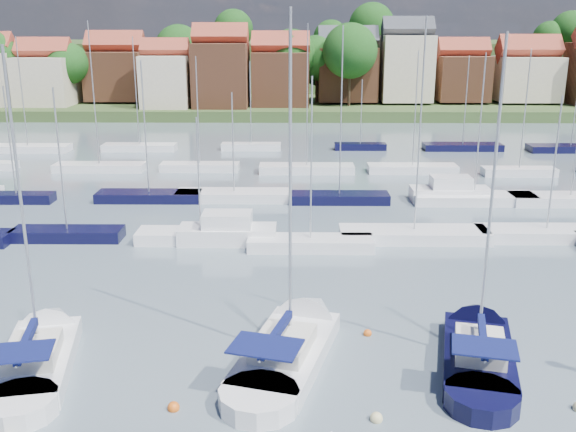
{
  "coord_description": "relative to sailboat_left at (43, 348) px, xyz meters",
  "views": [
    {
      "loc": [
        -0.46,
        -23.91,
        14.79
      ],
      "look_at": [
        -0.89,
        14.0,
        3.76
      ],
      "focal_mm": 40.0,
      "sensor_mm": 36.0,
      "label": 1
    }
  ],
  "objects": [
    {
      "name": "far_shore_town",
      "position": [
        14.56,
        129.44,
        4.25
      ],
      "size": [
        212.46,
        90.0,
        22.27
      ],
      "color": "#395329",
      "rests_on": "ground"
    },
    {
      "name": "marina_field",
      "position": [
        14.24,
        31.92,
        0.08
      ],
      "size": [
        79.62,
        41.41,
        15.93
      ],
      "color": "white",
      "rests_on": "ground"
    },
    {
      "name": "ground",
      "position": [
        12.33,
        36.78,
        -0.35
      ],
      "size": [
        260.0,
        260.0,
        0.0
      ],
      "primitive_type": "plane",
      "color": "#4C5B68",
      "rests_on": "ground"
    },
    {
      "name": "buoy_d",
      "position": [
        15.1,
        -5.13,
        -0.35
      ],
      "size": [
        0.51,
        0.51,
        0.51
      ],
      "primitive_type": "sphere",
      "color": "beige",
      "rests_on": "ground"
    },
    {
      "name": "sailboat_navy",
      "position": [
        20.6,
        0.68,
        0.0
      ],
      "size": [
        5.6,
        11.95,
        16.01
      ],
      "rotation": [
        0.0,
        0.0,
        1.34
      ],
      "color": "black",
      "rests_on": "ground"
    },
    {
      "name": "buoy_c",
      "position": [
        6.98,
        -4.47,
        -0.35
      ],
      "size": [
        0.5,
        0.5,
        0.5
      ],
      "primitive_type": "sphere",
      "color": "#D85914",
      "rests_on": "ground"
    },
    {
      "name": "sailboat_left",
      "position": [
        0.0,
        0.0,
        0.0
      ],
      "size": [
        5.16,
        11.76,
        15.49
      ],
      "rotation": [
        0.0,
        0.0,
        1.77
      ],
      "color": "white",
      "rests_on": "ground"
    },
    {
      "name": "buoy_e",
      "position": [
        15.55,
        2.22,
        -0.35
      ],
      "size": [
        0.42,
        0.42,
        0.42
      ],
      "primitive_type": "sphere",
      "color": "#D85914",
      "rests_on": "ground"
    },
    {
      "name": "sailboat_centre",
      "position": [
        11.96,
        1.12,
        -0.01
      ],
      "size": [
        6.59,
        13.06,
        17.11
      ],
      "rotation": [
        0.0,
        0.0,
        1.3
      ],
      "color": "white",
      "rests_on": "ground"
    }
  ]
}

